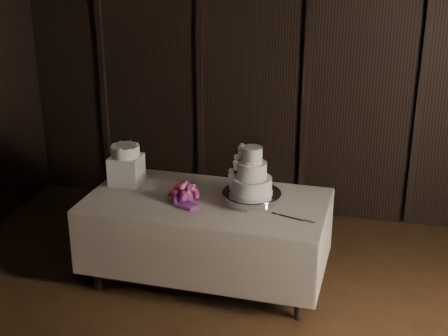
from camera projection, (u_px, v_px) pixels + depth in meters
room at (212, 225)px, 3.02m from camera, size 6.08×7.08×3.08m
display_table at (207, 236)px, 5.27m from camera, size 2.00×1.07×0.76m
cake_stand at (252, 197)px, 5.06m from camera, size 0.57×0.57×0.09m
wedding_cake at (248, 175)px, 4.98m from camera, size 0.36×0.32×0.39m
bouquet at (185, 193)px, 5.10m from camera, size 0.44×0.49×0.19m
box_pedestal at (126, 170)px, 5.43m from camera, size 0.27×0.27×0.25m
small_cake at (125, 151)px, 5.36m from camera, size 0.28×0.28×0.10m
cake_knife at (287, 217)px, 4.81m from camera, size 0.36×0.13×0.01m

